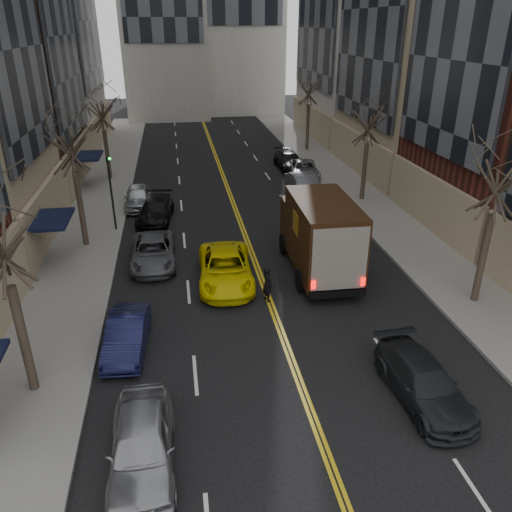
{
  "coord_description": "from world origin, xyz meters",
  "views": [
    {
      "loc": [
        -3.66,
        -6.14,
        11.13
      ],
      "look_at": [
        -0.59,
        12.66,
        2.2
      ],
      "focal_mm": 35.0,
      "sensor_mm": 36.0,
      "label": 1
    }
  ],
  "objects": [
    {
      "name": "sidewalk_left",
      "position": [
        -9.0,
        27.0,
        0.07
      ],
      "size": [
        4.0,
        66.0,
        0.15
      ],
      "primitive_type": "cube",
      "color": "slate",
      "rests_on": "ground"
    },
    {
      "name": "sidewalk_right",
      "position": [
        9.0,
        27.0,
        0.07
      ],
      "size": [
        4.0,
        66.0,
        0.15
      ],
      "primitive_type": "cube",
      "color": "slate",
      "rests_on": "ground"
    },
    {
      "name": "tree_lf_mid",
      "position": [
        -8.8,
        20.0,
        6.6
      ],
      "size": [
        3.2,
        3.2,
        8.91
      ],
      "color": "#382D23",
      "rests_on": "sidewalk_left"
    },
    {
      "name": "tree_lf_far",
      "position": [
        -8.8,
        33.0,
        6.02
      ],
      "size": [
        3.2,
        3.2,
        8.12
      ],
      "color": "#382D23",
      "rests_on": "sidewalk_left"
    },
    {
      "name": "tree_rt_near",
      "position": [
        8.8,
        11.0,
        6.45
      ],
      "size": [
        3.2,
        3.2,
        8.71
      ],
      "color": "#382D23",
      "rests_on": "sidewalk_right"
    },
    {
      "name": "tree_rt_mid",
      "position": [
        8.8,
        25.0,
        6.17
      ],
      "size": [
        3.2,
        3.2,
        8.32
      ],
      "color": "#382D23",
      "rests_on": "sidewalk_right"
    },
    {
      "name": "tree_rt_far",
      "position": [
        8.8,
        40.0,
        6.74
      ],
      "size": [
        3.2,
        3.2,
        9.11
      ],
      "color": "#382D23",
      "rests_on": "sidewalk_right"
    },
    {
      "name": "traffic_signal",
      "position": [
        -7.39,
        22.0,
        2.82
      ],
      "size": [
        0.29,
        0.26,
        4.7
      ],
      "color": "black",
      "rests_on": "sidewalk_left"
    },
    {
      "name": "ups_truck",
      "position": [
        2.89,
        15.1,
        1.92
      ],
      "size": [
        3.0,
        7.02,
        3.81
      ],
      "rotation": [
        0.0,
        0.0,
        -0.02
      ],
      "color": "black",
      "rests_on": "ground"
    },
    {
      "name": "observer_sedan",
      "position": [
        3.72,
        5.6,
        0.65
      ],
      "size": [
        2.07,
        4.6,
        1.31
      ],
      "rotation": [
        0.0,
        0.0,
        0.05
      ],
      "color": "black",
      "rests_on": "ground"
    },
    {
      "name": "taxi",
      "position": [
        -1.72,
        14.63,
        0.74
      ],
      "size": [
        2.74,
        5.44,
        1.48
      ],
      "primitive_type": "imported",
      "rotation": [
        0.0,
        0.0,
        -0.06
      ],
      "color": "yellow",
      "rests_on": "ground"
    },
    {
      "name": "pedestrian",
      "position": [
        -0.1,
        12.66,
        0.83
      ],
      "size": [
        0.59,
        0.71,
        1.66
      ],
      "primitive_type": "imported",
      "rotation": [
        0.0,
        0.0,
        1.94
      ],
      "color": "black",
      "rests_on": "ground"
    },
    {
      "name": "parked_lf_a",
      "position": [
        -5.1,
        4.31,
        0.75
      ],
      "size": [
        1.83,
        4.42,
        1.5
      ],
      "primitive_type": "imported",
      "rotation": [
        0.0,
        0.0,
        0.01
      ],
      "color": "#9A9CA1",
      "rests_on": "ground"
    },
    {
      "name": "parked_lf_b",
      "position": [
        -5.89,
        9.93,
        0.65
      ],
      "size": [
        1.65,
        4.01,
        1.29
      ],
      "primitive_type": "imported",
      "rotation": [
        0.0,
        0.0,
        -0.07
      ],
      "color": "#111337",
      "rests_on": "ground"
    },
    {
      "name": "parked_lf_c",
      "position": [
        -5.1,
        17.21,
        0.66
      ],
      "size": [
        2.2,
        4.73,
        1.31
      ],
      "primitive_type": "imported",
      "rotation": [
        0.0,
        0.0,
        0.0
      ],
      "color": "#4F5157",
      "rests_on": "ground"
    },
    {
      "name": "parked_lf_d",
      "position": [
        -5.1,
        23.33,
        0.68
      ],
      "size": [
        2.49,
        4.87,
        1.35
      ],
      "primitive_type": "imported",
      "rotation": [
        0.0,
        0.0,
        -0.13
      ],
      "color": "black",
      "rests_on": "ground"
    },
    {
      "name": "parked_lf_e",
      "position": [
        -6.3,
        26.14,
        0.7
      ],
      "size": [
        1.68,
        4.13,
        1.4
      ],
      "primitive_type": "imported",
      "rotation": [
        0.0,
        0.0,
        0.01
      ],
      "color": "#A9ADB1",
      "rests_on": "ground"
    },
    {
      "name": "parked_rt_a",
      "position": [
        5.1,
        26.49,
        0.78
      ],
      "size": [
        1.9,
        4.79,
        1.55
      ],
      "primitive_type": "imported",
      "rotation": [
        0.0,
        0.0,
        0.06
      ],
      "color": "#505258",
      "rests_on": "ground"
    },
    {
      "name": "parked_rt_b",
      "position": [
        6.23,
        31.14,
        0.66
      ],
      "size": [
        2.75,
        4.99,
        1.32
      ],
      "primitive_type": "imported",
      "rotation": [
        0.0,
        0.0,
        -0.12
      ],
      "color": "#A2A4AA",
      "rests_on": "ground"
    },
    {
      "name": "parked_rt_c",
      "position": [
        5.66,
        33.81,
        0.69
      ],
      "size": [
        2.05,
        4.78,
        1.37
      ],
      "primitive_type": "imported",
      "rotation": [
        0.0,
        0.0,
        0.03
      ],
      "color": "black",
      "rests_on": "ground"
    }
  ]
}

